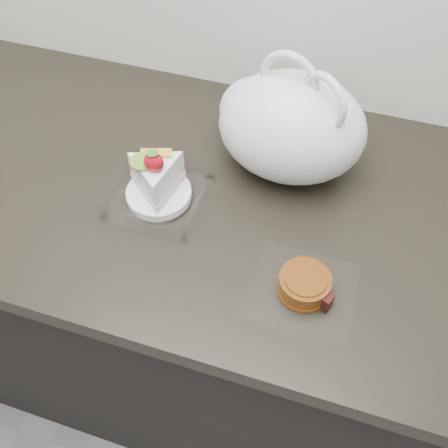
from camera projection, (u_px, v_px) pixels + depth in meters
name	position (u px, v px, depth m)	size (l,w,h in m)	color
counter	(186.00, 298.00, 1.29)	(2.04, 0.64, 0.90)	black
cake_tray	(158.00, 186.00, 0.88)	(0.16, 0.16, 0.13)	white
mooncake_wrap	(305.00, 286.00, 0.78)	(0.16, 0.15, 0.04)	white
plastic_bag	(285.00, 124.00, 0.89)	(0.33, 0.29, 0.24)	white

